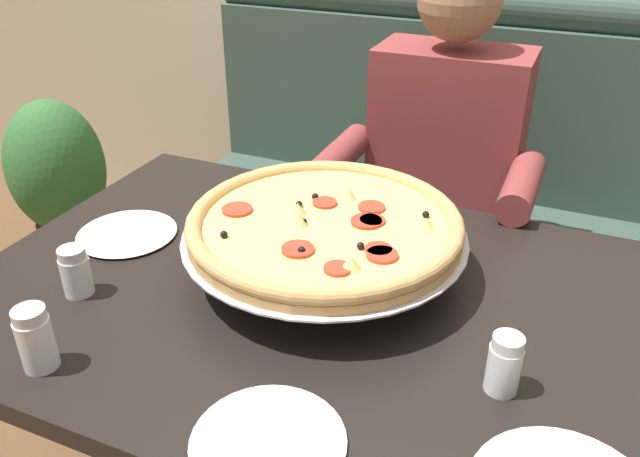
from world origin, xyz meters
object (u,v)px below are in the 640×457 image
at_px(shaker_oregano, 504,368).
at_px(shaker_parmesan, 36,342).
at_px(pizza, 325,226).
at_px(shaker_pepper_flakes, 76,274).
at_px(potted_plant, 59,180).
at_px(booth_bench, 432,228).
at_px(plate_far_side, 127,231).
at_px(dining_table, 322,329).
at_px(diner_main, 436,175).
at_px(plate_near_left, 268,438).

bearing_deg(shaker_oregano, shaker_parmesan, -160.90).
height_order(pizza, shaker_oregano, pizza).
height_order(shaker_pepper_flakes, shaker_parmesan, shaker_parmesan).
distance_m(pizza, potted_plant, 1.59).
bearing_deg(booth_bench, plate_far_side, -118.31).
bearing_deg(dining_table, potted_plant, 152.24).
bearing_deg(pizza, booth_bench, 88.11).
distance_m(diner_main, pizza, 0.59).
bearing_deg(potted_plant, booth_bench, 7.16).
distance_m(booth_bench, plate_near_left, 1.32).
relative_size(plate_near_left, plate_far_side, 1.03).
height_order(booth_bench, pizza, booth_bench).
xyz_separation_m(diner_main, shaker_pepper_flakes, (-0.47, -0.82, 0.06)).
xyz_separation_m(dining_table, plate_far_side, (-0.47, 0.04, 0.09)).
height_order(shaker_oregano, plate_near_left, shaker_oregano).
relative_size(shaker_pepper_flakes, plate_far_side, 0.45).
height_order(pizza, shaker_parmesan, pizza).
relative_size(pizza, potted_plant, 0.78).
bearing_deg(plate_near_left, dining_table, 101.29).
relative_size(booth_bench, pizza, 3.10).
distance_m(shaker_pepper_flakes, plate_far_side, 0.22).
relative_size(shaker_parmesan, potted_plant, 0.16).
bearing_deg(plate_far_side, diner_main, 49.40).
distance_m(dining_table, shaker_parmesan, 0.51).
xyz_separation_m(pizza, shaker_parmesan, (-0.31, -0.43, -0.05)).
bearing_deg(shaker_parmesan, booth_bench, 75.32).
distance_m(diner_main, shaker_parmesan, 1.08).
bearing_deg(plate_near_left, shaker_pepper_flakes, 159.51).
height_order(shaker_parmesan, plate_near_left, shaker_parmesan).
bearing_deg(diner_main, plate_far_side, -130.60).
xyz_separation_m(dining_table, potted_plant, (-1.41, 0.74, -0.26)).
relative_size(diner_main, plate_far_side, 5.97).
distance_m(pizza, shaker_pepper_flakes, 0.47).
bearing_deg(shaker_oregano, plate_near_left, -139.47).
bearing_deg(shaker_pepper_flakes, shaker_parmesan, -65.11).
xyz_separation_m(pizza, shaker_oregano, (0.37, -0.20, -0.06)).
bearing_deg(diner_main, booth_bench, 101.06).
xyz_separation_m(dining_table, plate_near_left, (0.07, -0.36, 0.09)).
height_order(dining_table, plate_far_side, plate_far_side).
distance_m(shaker_pepper_flakes, potted_plant, 1.40).
bearing_deg(pizza, shaker_parmesan, -125.16).
bearing_deg(plate_near_left, booth_bench, 93.21).
relative_size(shaker_pepper_flakes, plate_near_left, 0.44).
bearing_deg(plate_far_side, plate_near_left, -35.78).
distance_m(diner_main, shaker_oregano, 0.83).
bearing_deg(pizza, potted_plant, 154.32).
xyz_separation_m(plate_near_left, plate_far_side, (-0.55, 0.39, 0.00)).
bearing_deg(shaker_parmesan, shaker_pepper_flakes, 114.89).
bearing_deg(dining_table, shaker_pepper_flakes, -157.41).
xyz_separation_m(dining_table, diner_main, (0.05, 0.65, 0.06)).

